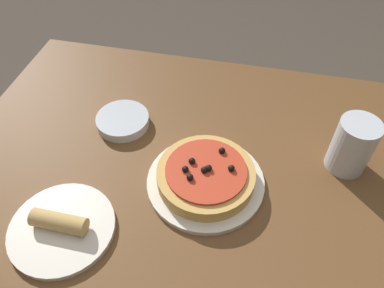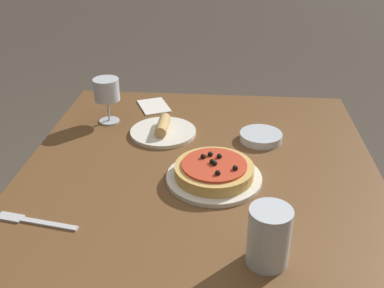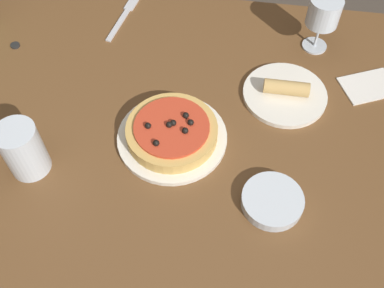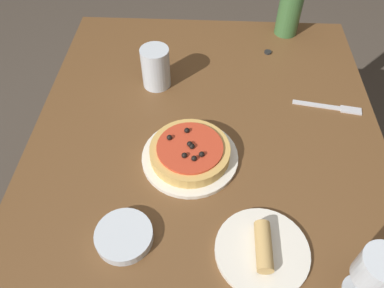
{
  "view_description": "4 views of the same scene",
  "coord_description": "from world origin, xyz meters",
  "px_view_note": "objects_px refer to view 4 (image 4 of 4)",
  "views": [
    {
      "loc": [
        -0.04,
        0.42,
        1.38
      ],
      "look_at": [
        0.08,
        -0.1,
        0.79
      ],
      "focal_mm": 35.0,
      "sensor_mm": 36.0,
      "label": 1
    },
    {
      "loc": [
        -0.93,
        -0.07,
        1.37
      ],
      "look_at": [
        0.05,
        0.02,
        0.84
      ],
      "focal_mm": 42.0,
      "sensor_mm": 36.0,
      "label": 2
    },
    {
      "loc": [
        0.17,
        -0.62,
        1.56
      ],
      "look_at": [
        0.09,
        -0.1,
        0.82
      ],
      "focal_mm": 42.0,
      "sensor_mm": 36.0,
      "label": 3
    },
    {
      "loc": [
        0.63,
        -0.01,
        1.5
      ],
      "look_at": [
        0.01,
        -0.04,
        0.77
      ],
      "focal_mm": 35.0,
      "sensor_mm": 36.0,
      "label": 4
    }
  ],
  "objects_px": {
    "dinner_plate": "(190,157)",
    "side_plate": "(262,250)",
    "water_cup": "(156,67)",
    "bottle_cap": "(268,52)",
    "side_bowl": "(124,236)",
    "pizza": "(190,151)",
    "wine_glass": "(378,270)",
    "dining_table": "(205,169)",
    "fork": "(332,107)"
  },
  "relations": [
    {
      "from": "dining_table",
      "to": "fork",
      "type": "distance_m",
      "value": 0.41
    },
    {
      "from": "dining_table",
      "to": "wine_glass",
      "type": "xyz_separation_m",
      "value": [
        0.35,
        0.31,
        0.2
      ]
    },
    {
      "from": "pizza",
      "to": "bottle_cap",
      "type": "xyz_separation_m",
      "value": [
        -0.46,
        0.23,
        -0.03
      ]
    },
    {
      "from": "wine_glass",
      "to": "fork",
      "type": "xyz_separation_m",
      "value": [
        -0.52,
        0.05,
        -0.1
      ]
    },
    {
      "from": "wine_glass",
      "to": "side_bowl",
      "type": "relative_size",
      "value": 1.16
    },
    {
      "from": "side_bowl",
      "to": "fork",
      "type": "height_order",
      "value": "side_bowl"
    },
    {
      "from": "water_cup",
      "to": "bottle_cap",
      "type": "relative_size",
      "value": 5.19
    },
    {
      "from": "pizza",
      "to": "bottle_cap",
      "type": "distance_m",
      "value": 0.52
    },
    {
      "from": "side_bowl",
      "to": "dinner_plate",
      "type": "bearing_deg",
      "value": 150.29
    },
    {
      "from": "wine_glass",
      "to": "fork",
      "type": "distance_m",
      "value": 0.53
    },
    {
      "from": "dinner_plate",
      "to": "bottle_cap",
      "type": "relative_size",
      "value": 10.2
    },
    {
      "from": "bottle_cap",
      "to": "side_plate",
      "type": "bearing_deg",
      "value": -5.61
    },
    {
      "from": "wine_glass",
      "to": "dining_table",
      "type": "bearing_deg",
      "value": -138.67
    },
    {
      "from": "wine_glass",
      "to": "water_cup",
      "type": "relative_size",
      "value": 1.17
    },
    {
      "from": "wine_glass",
      "to": "fork",
      "type": "relative_size",
      "value": 0.75
    },
    {
      "from": "pizza",
      "to": "side_bowl",
      "type": "height_order",
      "value": "pizza"
    },
    {
      "from": "dinner_plate",
      "to": "water_cup",
      "type": "height_order",
      "value": "water_cup"
    },
    {
      "from": "pizza",
      "to": "side_plate",
      "type": "relative_size",
      "value": 1.0
    },
    {
      "from": "dinner_plate",
      "to": "side_plate",
      "type": "height_order",
      "value": "side_plate"
    },
    {
      "from": "pizza",
      "to": "wine_glass",
      "type": "xyz_separation_m",
      "value": [
        0.32,
        0.35,
        0.08
      ]
    },
    {
      "from": "water_cup",
      "to": "dinner_plate",
      "type": "bearing_deg",
      "value": 22.11
    },
    {
      "from": "dinner_plate",
      "to": "side_bowl",
      "type": "relative_size",
      "value": 1.95
    },
    {
      "from": "dining_table",
      "to": "side_bowl",
      "type": "height_order",
      "value": "side_bowl"
    },
    {
      "from": "fork",
      "to": "side_plate",
      "type": "distance_m",
      "value": 0.51
    },
    {
      "from": "pizza",
      "to": "dinner_plate",
      "type": "bearing_deg",
      "value": 130.3
    },
    {
      "from": "bottle_cap",
      "to": "dinner_plate",
      "type": "bearing_deg",
      "value": -27.04
    },
    {
      "from": "dining_table",
      "to": "side_bowl",
      "type": "distance_m",
      "value": 0.33
    },
    {
      "from": "dining_table",
      "to": "fork",
      "type": "bearing_deg",
      "value": 115.32
    },
    {
      "from": "side_bowl",
      "to": "bottle_cap",
      "type": "distance_m",
      "value": 0.78
    },
    {
      "from": "pizza",
      "to": "side_plate",
      "type": "height_order",
      "value": "pizza"
    },
    {
      "from": "dinner_plate",
      "to": "pizza",
      "type": "bearing_deg",
      "value": -49.7
    },
    {
      "from": "dining_table",
      "to": "side_plate",
      "type": "bearing_deg",
      "value": 23.99
    },
    {
      "from": "dinner_plate",
      "to": "pizza",
      "type": "height_order",
      "value": "pizza"
    },
    {
      "from": "pizza",
      "to": "water_cup",
      "type": "xyz_separation_m",
      "value": [
        -0.29,
        -0.12,
        0.03
      ]
    },
    {
      "from": "side_plate",
      "to": "dinner_plate",
      "type": "bearing_deg",
      "value": -145.86
    },
    {
      "from": "bottle_cap",
      "to": "dining_table",
      "type": "bearing_deg",
      "value": -24.67
    },
    {
      "from": "dining_table",
      "to": "water_cup",
      "type": "relative_size",
      "value": 9.81
    },
    {
      "from": "side_bowl",
      "to": "side_plate",
      "type": "height_order",
      "value": "side_plate"
    },
    {
      "from": "pizza",
      "to": "side_bowl",
      "type": "relative_size",
      "value": 1.6
    },
    {
      "from": "fork",
      "to": "wine_glass",
      "type": "bearing_deg",
      "value": -85.51
    },
    {
      "from": "wine_glass",
      "to": "bottle_cap",
      "type": "xyz_separation_m",
      "value": [
        -0.78,
        -0.12,
        -0.1
      ]
    },
    {
      "from": "fork",
      "to": "dinner_plate",
      "type": "bearing_deg",
      "value": -143.12
    },
    {
      "from": "water_cup",
      "to": "side_plate",
      "type": "xyz_separation_m",
      "value": [
        0.53,
        0.28,
        -0.05
      ]
    },
    {
      "from": "dinner_plate",
      "to": "wine_glass",
      "type": "bearing_deg",
      "value": 47.99
    },
    {
      "from": "pizza",
      "to": "side_plate",
      "type": "distance_m",
      "value": 0.3
    },
    {
      "from": "pizza",
      "to": "wine_glass",
      "type": "distance_m",
      "value": 0.48
    },
    {
      "from": "water_cup",
      "to": "bottle_cap",
      "type": "bearing_deg",
      "value": 116.47
    },
    {
      "from": "water_cup",
      "to": "side_plate",
      "type": "bearing_deg",
      "value": 28.0
    },
    {
      "from": "side_bowl",
      "to": "side_plate",
      "type": "xyz_separation_m",
      "value": [
        0.02,
        0.3,
        -0.0
      ]
    },
    {
      "from": "bottle_cap",
      "to": "side_bowl",
      "type": "bearing_deg",
      "value": -27.94
    }
  ]
}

